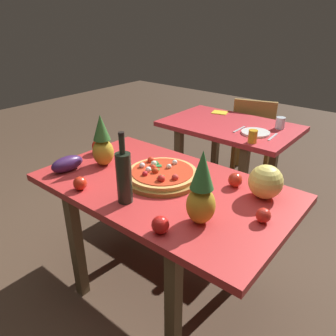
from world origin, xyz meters
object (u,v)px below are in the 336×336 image
object	(u,v)px
melon	(266,182)
fork_utensil	(239,129)
tomato_beside_pepper	(80,183)
pizza_board	(162,177)
napkin_folded	(220,112)
eggplant	(67,164)
tomato_by_bottle	(235,180)
bell_pepper	(99,146)
pineapple_left	(102,143)
tomato_near_board	(263,215)
drinking_glass_water	(280,123)
dinner_plate	(256,133)
dining_chair	(253,134)
display_table	(163,198)
wine_bottle	(124,176)
drinking_glass_juice	(253,136)
knife_utensil	(273,137)
pineapple_right	(201,192)
pizza	(162,173)
tomato_at_corner	(160,225)

from	to	relation	value
melon	fork_utensil	size ratio (longest dim) A/B	0.96
tomato_beside_pepper	pizza_board	bearing A→B (deg)	54.69
napkin_folded	eggplant	bearing A→B (deg)	-91.85
eggplant	tomato_by_bottle	bearing A→B (deg)	27.88
bell_pepper	pineapple_left	bearing A→B (deg)	-31.50
pizza_board	melon	world-z (taller)	melon
melon	tomato_near_board	world-z (taller)	melon
drinking_glass_water	dinner_plate	size ratio (longest dim) A/B	0.42
dining_chair	display_table	bearing A→B (deg)	82.33
wine_bottle	tomato_near_board	world-z (taller)	wine_bottle
pizza_board	drinking_glass_juice	xyz separation A→B (m)	(0.13, 0.85, 0.03)
dinner_plate	knife_utensil	size ratio (longest dim) A/B	1.22
pizza_board	wine_bottle	bearing A→B (deg)	-87.68
melon	drinking_glass_water	bearing A→B (deg)	108.21
knife_utensil	drinking_glass_juice	bearing A→B (deg)	-114.17
fork_utensil	pineapple_right	bearing A→B (deg)	-68.95
bell_pepper	drinking_glass_juice	xyz separation A→B (m)	(0.70, 0.83, 0.00)
tomato_beside_pepper	drinking_glass_water	distance (m)	1.70
dining_chair	drinking_glass_water	bearing A→B (deg)	116.22
eggplant	napkin_folded	distance (m)	1.65
melon	napkin_folded	bearing A→B (deg)	129.29
tomato_beside_pepper	tomato_by_bottle	distance (m)	0.83
pizza_board	fork_utensil	distance (m)	1.05
pizza	drinking_glass_water	size ratio (longest dim) A/B	4.26
tomato_beside_pepper	tomato_by_bottle	xyz separation A→B (m)	(0.62, 0.55, 0.00)
melon	tomato_by_bottle	bearing A→B (deg)	178.18
tomato_at_corner	dinner_plate	world-z (taller)	tomato_at_corner
tomato_at_corner	dinner_plate	size ratio (longest dim) A/B	0.35
dining_chair	pineapple_right	bearing A→B (deg)	91.50
tomato_at_corner	fork_utensil	world-z (taller)	tomato_at_corner
tomato_by_bottle	knife_utensil	xyz separation A→B (m)	(-0.15, 0.86, -0.03)
tomato_near_board	tomato_by_bottle	size ratio (longest dim) A/B	0.89
eggplant	napkin_folded	xyz separation A→B (m)	(0.05, 1.65, -0.04)
tomato_beside_pepper	drinking_glass_water	xyz separation A→B (m)	(0.42, 1.65, 0.01)
dinner_plate	fork_utensil	distance (m)	0.14
display_table	dining_chair	distance (m)	1.80
pizza_board	knife_utensil	size ratio (longest dim) A/B	2.42
pizza_board	dinner_plate	xyz separation A→B (m)	(0.07, 1.04, -0.00)
pineapple_right	fork_utensil	world-z (taller)	pineapple_right
tomato_near_board	knife_utensil	bearing A→B (deg)	110.86
melon	pineapple_left	bearing A→B (deg)	-164.60
bell_pepper	napkin_folded	xyz separation A→B (m)	(0.12, 1.35, -0.04)
pizza_board	pizza	xyz separation A→B (m)	(-0.00, -0.00, 0.03)
eggplant	knife_utensil	world-z (taller)	eggplant
display_table	napkin_folded	xyz separation A→B (m)	(-0.49, 1.42, 0.09)
pizza	drinking_glass_juice	bearing A→B (deg)	80.84
bell_pepper	tomato_near_board	bearing A→B (deg)	-2.69
drinking_glass_juice	dinner_plate	world-z (taller)	drinking_glass_juice
tomato_at_corner	fork_utensil	size ratio (longest dim) A/B	0.43
wine_bottle	tomato_near_board	xyz separation A→B (m)	(0.61, 0.27, -0.10)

